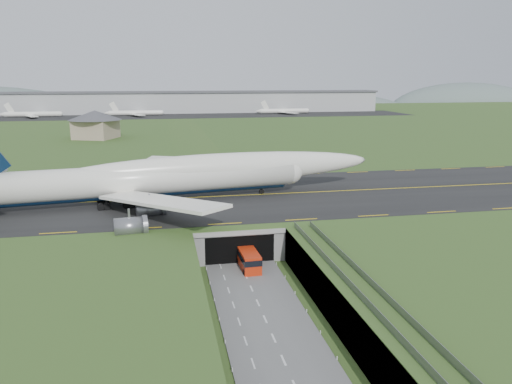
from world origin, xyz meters
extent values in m
plane|color=#315622|center=(0.00, 0.00, 0.00)|extent=(900.00, 900.00, 0.00)
cube|color=gray|center=(0.00, 0.00, 3.00)|extent=(800.00, 800.00, 6.00)
cube|color=slate|center=(0.00, -7.50, 0.10)|extent=(12.00, 75.00, 0.20)
cube|color=black|center=(0.00, 33.00, 6.09)|extent=(800.00, 44.00, 0.18)
cube|color=gray|center=(0.00, 19.00, 5.50)|extent=(16.00, 22.00, 1.00)
cube|color=gray|center=(-7.00, 19.00, 3.00)|extent=(2.00, 22.00, 6.00)
cube|color=gray|center=(7.00, 19.00, 3.00)|extent=(2.00, 22.00, 6.00)
cube|color=black|center=(0.00, 14.00, 2.50)|extent=(12.00, 12.00, 5.00)
cube|color=#A8A8A3|center=(0.00, 7.95, 5.60)|extent=(17.00, 0.50, 0.80)
cube|color=#A8A8A3|center=(11.00, -18.50, 5.80)|extent=(3.00, 53.00, 0.50)
cube|color=gray|center=(9.60, -18.50, 6.55)|extent=(0.06, 53.00, 1.00)
cube|color=gray|center=(12.40, -18.50, 6.55)|extent=(0.06, 53.00, 1.00)
cylinder|color=#A8A8A3|center=(11.00, -28.00, 2.80)|extent=(0.90, 0.90, 5.60)
cylinder|color=#A8A8A3|center=(11.00, -16.00, 2.80)|extent=(0.90, 0.90, 5.60)
cylinder|color=#A8A8A3|center=(11.00, -4.00, 2.80)|extent=(0.90, 0.90, 5.60)
cylinder|color=white|center=(-17.05, 30.05, 11.02)|extent=(66.06, 15.01, 6.20)
sphere|color=white|center=(15.56, 34.48, 11.02)|extent=(6.83, 6.83, 6.07)
ellipsoid|color=white|center=(0.56, 32.44, 12.41)|extent=(69.11, 14.94, 6.51)
ellipsoid|color=black|center=(14.60, 34.35, 11.79)|extent=(4.66, 3.27, 2.17)
cylinder|color=black|center=(-17.05, 30.05, 8.60)|extent=(62.32, 11.00, 2.60)
cube|color=white|center=(-17.22, 45.66, 10.05)|extent=(17.26, 29.42, 2.61)
cube|color=white|center=(-13.05, 14.96, 10.05)|extent=(23.12, 27.09, 2.61)
cylinder|color=slate|center=(-17.60, 39.26, 7.05)|extent=(5.42, 3.84, 3.19)
cylinder|color=slate|center=(-23.50, 48.71, 7.05)|extent=(5.42, 3.84, 3.19)
cylinder|color=slate|center=(-15.12, 21.03, 7.05)|extent=(5.42, 3.84, 3.19)
cylinder|color=slate|center=(-18.28, 10.34, 7.05)|extent=(5.42, 3.84, 3.19)
cylinder|color=black|center=(9.04, 33.60, 6.71)|extent=(1.12, 0.62, 1.06)
cube|color=black|center=(-21.37, 29.46, 6.86)|extent=(6.67, 7.50, 1.36)
cube|color=red|center=(1.06, 5.38, 1.71)|extent=(3.09, 7.64, 3.02)
cube|color=black|center=(1.06, 5.38, 2.31)|extent=(3.15, 7.74, 1.01)
cube|color=black|center=(1.06, 5.38, 0.45)|extent=(2.87, 7.13, 0.50)
cylinder|color=black|center=(-0.16, 2.82, 0.55)|extent=(0.38, 0.92, 0.90)
cylinder|color=black|center=(-0.34, 7.84, 0.55)|extent=(0.38, 0.92, 0.90)
cylinder|color=black|center=(2.45, 2.91, 0.55)|extent=(0.38, 0.92, 0.90)
cylinder|color=black|center=(2.27, 7.94, 0.55)|extent=(0.38, 0.92, 0.90)
cube|color=tan|center=(-39.14, 148.11, 9.97)|extent=(19.43, 19.43, 7.94)
cone|color=#4C4C51|center=(-39.14, 148.11, 15.92)|extent=(28.49, 28.49, 3.97)
cube|color=#B2B2B2|center=(0.00, 300.00, 13.50)|extent=(300.00, 22.00, 15.00)
cube|color=#4C4C51|center=(0.00, 300.00, 21.00)|extent=(302.00, 24.00, 1.20)
cube|color=black|center=(0.00, 270.00, 6.14)|extent=(320.00, 50.00, 0.08)
cylinder|color=white|center=(-92.87, 275.00, 8.18)|extent=(34.00, 3.20, 3.20)
cylinder|color=white|center=(-27.87, 275.00, 8.18)|extent=(34.00, 3.20, 3.20)
cylinder|color=white|center=(74.73, 275.00, 8.18)|extent=(34.00, 3.20, 3.20)
ellipsoid|color=slate|center=(120.00, 430.00, -4.00)|extent=(260.00, 91.00, 44.00)
ellipsoid|color=slate|center=(320.00, 430.00, -4.00)|extent=(180.00, 63.00, 60.00)
camera|label=1|loc=(-12.67, -72.15, 31.44)|focal=35.00mm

